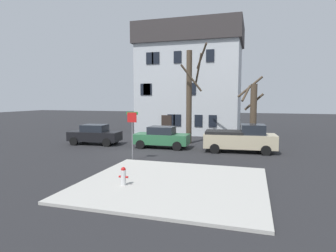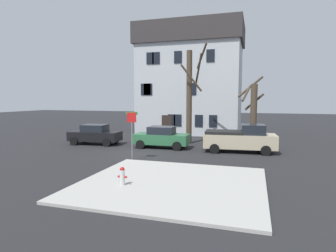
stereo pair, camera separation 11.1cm
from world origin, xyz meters
TOP-DOWN VIEW (x-y plane):
  - ground_plane at (0.00, 0.00)m, footprint 120.00×120.00m
  - sidewalk_slab at (4.12, -6.43)m, footprint 8.03×7.51m
  - building_main at (0.55, 13.14)m, footprint 11.37×7.06m
  - tree_bare_near at (2.28, 5.30)m, footprint 2.11×2.80m
  - tree_bare_mid at (7.42, 6.65)m, footprint 2.25×1.87m
  - car_black_sedan at (-5.21, 2.44)m, footprint 4.37×2.24m
  - car_green_sedan at (0.68, 2.46)m, footprint 4.28×2.08m
  - pickup_truck_beige at (6.61, 2.47)m, footprint 5.18×2.53m
  - fire_hydrant at (2.20, -7.50)m, footprint 0.42×0.22m
  - street_sign_pole at (0.38, -2.43)m, footprint 0.76×0.07m
  - bicycle_leaning at (-5.23, 4.63)m, footprint 1.68×0.58m

SIDE VIEW (x-z plane):
  - ground_plane at x=0.00m, z-range 0.00..0.00m
  - sidewalk_slab at x=4.12m, z-range 0.00..0.12m
  - bicycle_leaning at x=-5.23m, z-range -0.15..0.88m
  - fire_hydrant at x=2.20m, z-range 0.13..0.93m
  - car_black_sedan at x=-5.21m, z-range 0.00..1.66m
  - car_green_sedan at x=0.68m, z-range 0.00..1.67m
  - pickup_truck_beige at x=6.61m, z-range -0.03..1.97m
  - street_sign_pole at x=0.38m, z-range 0.59..3.62m
  - tree_bare_mid at x=7.42m, z-range -0.13..5.66m
  - tree_bare_near at x=2.28m, z-range 0.03..8.38m
  - building_main at x=0.55m, z-range 0.11..11.96m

